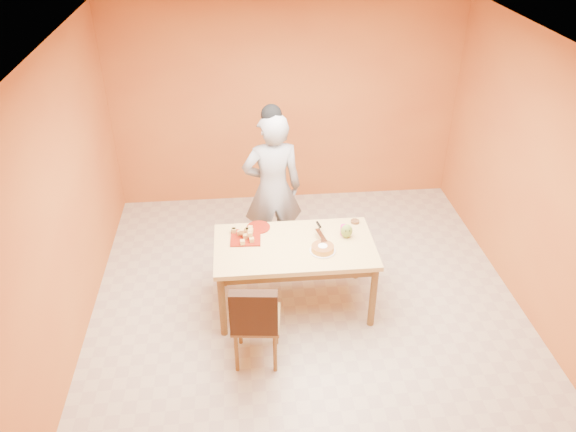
{
  "coord_description": "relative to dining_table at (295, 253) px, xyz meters",
  "views": [
    {
      "loc": [
        -0.63,
        -4.39,
        3.96
      ],
      "look_at": [
        -0.19,
        0.3,
        1.03
      ],
      "focal_mm": 35.0,
      "sensor_mm": 36.0,
      "label": 1
    }
  ],
  "objects": [
    {
      "name": "wall_left",
      "position": [
        -2.12,
        -0.18,
        0.68
      ],
      "size": [
        0.0,
        5.0,
        5.0
      ],
      "primitive_type": "plane",
      "rotation": [
        1.57,
        0.0,
        1.57
      ],
      "color": "orange",
      "rests_on": "floor"
    },
    {
      "name": "dining_table",
      "position": [
        0.0,
        0.0,
        0.0
      ],
      "size": [
        1.6,
        0.9,
        0.76
      ],
      "color": "tan",
      "rests_on": "floor"
    },
    {
      "name": "wall_right",
      "position": [
        2.38,
        -0.18,
        0.68
      ],
      "size": [
        0.0,
        5.0,
        5.0
      ],
      "primitive_type": "plane",
      "rotation": [
        1.57,
        0.0,
        -1.57
      ],
      "color": "orange",
      "rests_on": "floor"
    },
    {
      "name": "ceiling",
      "position": [
        0.13,
        -0.18,
        2.03
      ],
      "size": [
        5.0,
        5.0,
        0.0
      ],
      "primitive_type": "plane",
      "rotation": [
        3.14,
        0.0,
        0.0
      ],
      "color": "white",
      "rests_on": "wall_back"
    },
    {
      "name": "checker_tin",
      "position": [
        0.68,
        0.35,
        0.11
      ],
      "size": [
        0.12,
        0.12,
        0.03
      ],
      "primitive_type": "cylinder",
      "rotation": [
        0.0,
        0.0,
        0.38
      ],
      "color": "#381B0F",
      "rests_on": "dining_table"
    },
    {
      "name": "white_cake_plate",
      "position": [
        0.26,
        -0.14,
        0.1
      ],
      "size": [
        0.3,
        0.3,
        0.01
      ],
      "primitive_type": "cylinder",
      "rotation": [
        0.0,
        0.0,
        -0.16
      ],
      "color": "white",
      "rests_on": "dining_table"
    },
    {
      "name": "red_dinner_plate",
      "position": [
        -0.34,
        0.35,
        0.1
      ],
      "size": [
        0.26,
        0.26,
        0.01
      ],
      "primitive_type": "cylinder",
      "rotation": [
        0.0,
        0.0,
        -0.08
      ],
      "color": "maroon",
      "rests_on": "dining_table"
    },
    {
      "name": "cake_server",
      "position": [
        0.27,
        0.04,
        0.16
      ],
      "size": [
        0.1,
        0.26,
        0.01
      ],
      "primitive_type": "cube",
      "rotation": [
        0.0,
        0.0,
        0.2
      ],
      "color": "silver",
      "rests_on": "sponge_cake"
    },
    {
      "name": "pastry_pile",
      "position": [
        -0.48,
        0.16,
        0.16
      ],
      "size": [
        0.27,
        0.27,
        0.09
      ],
      "primitive_type": null,
      "color": "#D8B35C",
      "rests_on": "pastry_platter"
    },
    {
      "name": "egg_ornament",
      "position": [
        0.54,
        0.09,
        0.17
      ],
      "size": [
        0.15,
        0.13,
        0.15
      ],
      "primitive_type": "ellipsoid",
      "rotation": [
        0.0,
        0.0,
        0.36
      ],
      "color": "olive",
      "rests_on": "dining_table"
    },
    {
      "name": "wall_back",
      "position": [
        0.13,
        2.32,
        0.68
      ],
      "size": [
        4.5,
        0.0,
        4.5
      ],
      "primitive_type": "plane",
      "rotation": [
        1.57,
        0.0,
        0.0
      ],
      "color": "orange",
      "rests_on": "floor"
    },
    {
      "name": "magenta_glass",
      "position": [
        0.52,
        0.14,
        0.15
      ],
      "size": [
        0.08,
        0.08,
        0.11
      ],
      "primitive_type": "cylinder",
      "rotation": [
        0.0,
        0.0,
        0.07
      ],
      "color": "#C71D6E",
      "rests_on": "dining_table"
    },
    {
      "name": "dining_chair",
      "position": [
        -0.43,
        -0.75,
        -0.17
      ],
      "size": [
        0.48,
        0.55,
        0.95
      ],
      "rotation": [
        0.0,
        0.0,
        -0.11
      ],
      "color": "brown",
      "rests_on": "floor"
    },
    {
      "name": "sponge_cake",
      "position": [
        0.26,
        -0.14,
        0.13
      ],
      "size": [
        0.23,
        0.23,
        0.05
      ],
      "primitive_type": "cylinder",
      "rotation": [
        0.0,
        0.0,
        -0.03
      ],
      "color": "gold",
      "rests_on": "white_cake_plate"
    },
    {
      "name": "floor",
      "position": [
        0.13,
        -0.18,
        -0.67
      ],
      "size": [
        5.0,
        5.0,
        0.0
      ],
      "primitive_type": "plane",
      "color": "#BCB0A1",
      "rests_on": "ground"
    },
    {
      "name": "pastry_platter",
      "position": [
        -0.48,
        0.16,
        0.1
      ],
      "size": [
        0.32,
        0.32,
        0.02
      ],
      "primitive_type": "cube",
      "rotation": [
        0.0,
        0.0,
        -0.06
      ],
      "color": "maroon",
      "rests_on": "dining_table"
    },
    {
      "name": "person",
      "position": [
        -0.15,
        0.88,
        0.25
      ],
      "size": [
        0.7,
        0.5,
        1.82
      ],
      "primitive_type": "imported",
      "rotation": [
        0.0,
        0.0,
        3.24
      ],
      "color": "gray",
      "rests_on": "floor"
    }
  ]
}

